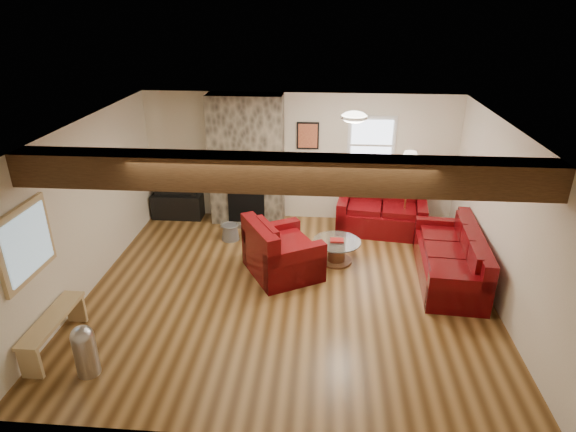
% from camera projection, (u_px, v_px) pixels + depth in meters
% --- Properties ---
extents(room, '(8.00, 8.00, 8.00)m').
position_uv_depth(room, '(289.00, 215.00, 6.84)').
color(room, '#523315').
rests_on(room, ground).
extents(floor, '(6.00, 6.00, 0.00)m').
position_uv_depth(floor, '(289.00, 290.00, 7.35)').
color(floor, '#523315').
rests_on(floor, ground).
extents(oak_beam, '(6.00, 0.36, 0.38)m').
position_uv_depth(oak_beam, '(280.00, 173.00, 5.26)').
color(oak_beam, '#341F0F').
rests_on(oak_beam, room).
extents(chimney_breast, '(1.40, 0.67, 2.50)m').
position_uv_depth(chimney_breast, '(247.00, 162.00, 9.19)').
color(chimney_breast, '#39342C').
rests_on(chimney_breast, floor).
extents(back_window, '(0.90, 0.08, 1.10)m').
position_uv_depth(back_window, '(371.00, 145.00, 9.08)').
color(back_window, white).
rests_on(back_window, room).
extents(hatch_window, '(0.08, 1.00, 0.90)m').
position_uv_depth(hatch_window, '(26.00, 243.00, 5.60)').
color(hatch_window, tan).
rests_on(hatch_window, room).
extents(ceiling_dome, '(0.40, 0.40, 0.18)m').
position_uv_depth(ceiling_dome, '(354.00, 119.00, 7.10)').
color(ceiling_dome, white).
rests_on(ceiling_dome, room).
extents(artwork_back, '(0.42, 0.06, 0.52)m').
position_uv_depth(artwork_back, '(308.00, 136.00, 9.11)').
color(artwork_back, black).
rests_on(artwork_back, room).
extents(artwork_right, '(0.06, 0.55, 0.42)m').
position_uv_depth(artwork_right, '(502.00, 181.00, 6.69)').
color(artwork_right, black).
rests_on(artwork_right, room).
extents(sofa_three, '(1.02, 2.15, 0.81)m').
position_uv_depth(sofa_three, '(450.00, 255.00, 7.51)').
color(sofa_three, '#430405').
rests_on(sofa_three, floor).
extents(loveseat, '(1.74, 1.14, 0.87)m').
position_uv_depth(loveseat, '(382.00, 210.00, 9.08)').
color(loveseat, '#430405').
rests_on(loveseat, floor).
extents(armchair_red, '(1.41, 1.46, 0.91)m').
position_uv_depth(armchair_red, '(283.00, 247.00, 7.65)').
color(armchair_red, '#430405').
rests_on(armchair_red, floor).
extents(coffee_table, '(0.80, 0.80, 0.42)m').
position_uv_depth(coffee_table, '(336.00, 251.00, 8.06)').
color(coffee_table, '#4D2A18').
rests_on(coffee_table, floor).
extents(tv_cabinet, '(0.99, 0.40, 0.50)m').
position_uv_depth(tv_cabinet, '(178.00, 206.00, 9.73)').
color(tv_cabinet, black).
rests_on(tv_cabinet, floor).
extents(television, '(0.84, 0.11, 0.49)m').
position_uv_depth(television, '(176.00, 183.00, 9.52)').
color(television, black).
rests_on(television, tv_cabinet).
extents(floor_lamp, '(0.42, 0.42, 1.62)m').
position_uv_depth(floor_lamp, '(409.00, 164.00, 8.53)').
color(floor_lamp, tan).
rests_on(floor_lamp, floor).
extents(pine_bench, '(0.28, 1.20, 0.45)m').
position_uv_depth(pine_bench, '(55.00, 332.00, 6.04)').
color(pine_bench, tan).
rests_on(pine_bench, floor).
extents(pedal_bin, '(0.32, 0.32, 0.66)m').
position_uv_depth(pedal_bin, '(85.00, 350.00, 5.57)').
color(pedal_bin, '#ACADB2').
rests_on(pedal_bin, floor).
extents(coal_bucket, '(0.32, 0.32, 0.30)m').
position_uv_depth(coal_bucket, '(230.00, 232.00, 8.84)').
color(coal_bucket, gray).
rests_on(coal_bucket, floor).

